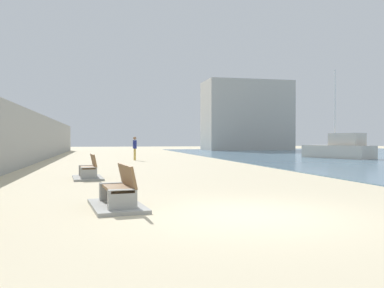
{
  "coord_description": "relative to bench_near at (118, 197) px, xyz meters",
  "views": [
    {
      "loc": [
        -3.0,
        -7.69,
        1.55
      ],
      "look_at": [
        1.43,
        11.83,
        1.31
      ],
      "focal_mm": 37.6,
      "sensor_mm": 36.0,
      "label": 1
    }
  ],
  "objects": [
    {
      "name": "seawall",
      "position": [
        -4.88,
        16.47,
        1.43
      ],
      "size": [
        0.8,
        64.0,
        3.32
      ],
      "primitive_type": "cube",
      "color": "#9E9E99",
      "rests_on": "ground"
    },
    {
      "name": "person_walking",
      "position": [
        2.05,
        20.44,
        0.79
      ],
      "size": [
        0.26,
        0.51,
        1.74
      ],
      "color": "gold",
      "rests_on": "ground"
    },
    {
      "name": "bench_near",
      "position": [
        0.0,
        0.0,
        0.0
      ],
      "size": [
        1.35,
        2.22,
        0.98
      ],
      "color": "#9E9E99",
      "rests_on": "ground"
    },
    {
      "name": "bench_far",
      "position": [
        -0.86,
        7.01,
        0.0
      ],
      "size": [
        1.3,
        2.2,
        0.98
      ],
      "color": "#9E9E99",
      "rests_on": "ground"
    },
    {
      "name": "boat_distant",
      "position": [
        18.31,
        19.56,
        0.56
      ],
      "size": [
        3.95,
        6.01,
        7.16
      ],
      "color": "beige",
      "rests_on": "water_bay"
    },
    {
      "name": "harbor_building",
      "position": [
        19.74,
        44.47,
        4.6
      ],
      "size": [
        12.0,
        6.0,
        9.68
      ],
      "primitive_type": "cube",
      "color": "#ADAAA3",
      "rests_on": "ground"
    },
    {
      "name": "ground_plane",
      "position": [
        2.62,
        16.47,
        -0.23
      ],
      "size": [
        120.0,
        120.0,
        0.0
      ],
      "primitive_type": "plane",
      "color": "beige"
    }
  ]
}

